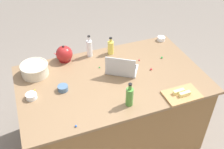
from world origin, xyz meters
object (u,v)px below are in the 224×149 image
Objects in this scene: bottle_oil at (111,47)px; cutting_board at (182,95)px; mixing_bowl_large at (35,69)px; bottle_vinegar at (89,48)px; ramekin_wide at (161,39)px; butter_stick_right at (185,94)px; kettle at (64,54)px; butter_stick_left at (179,92)px; ramekin_medium at (31,96)px; bottle_olive at (130,96)px; laptop at (122,69)px; ramekin_small at (63,88)px.

bottle_oil reaches higher than cutting_board.
bottle_oil is 0.97m from cutting_board.
mixing_bowl_large is at bearing 6.10° from bottle_oil.
ramekin_wide is at bearing -179.23° from bottle_vinegar.
bottle_vinegar is at bearing -56.93° from butter_stick_right.
bottle_oil is 0.96× the size of kettle.
ramekin_medium is (1.28, -0.43, -0.01)m from butter_stick_left.
bottle_oil is (-0.23, 0.04, -0.02)m from bottle_vinegar.
bottle_oil reaches higher than mixing_bowl_large.
bottle_oil is 0.99m from butter_stick_right.
butter_stick_left is 0.06m from butter_stick_right.
bottle_vinegar is 2.32× the size of butter_stick_left.
bottle_oil is at bearing -68.07° from butter_stick_left.
cutting_board is 0.04m from butter_stick_right.
bottle_olive is 0.83m from bottle_oil.
butter_stick_left is (-0.35, 0.87, -0.05)m from bottle_oil.
butter_stick_left is 1.00× the size of butter_stick_right.
bottle_vinegar reaches higher than bottle_oil.
butter_stick_right is at bearing 126.94° from butter_stick_left.
laptop reaches higher than mixing_bowl_large.
bottle_vinegar reaches higher than ramekin_medium.
cutting_board is (-0.39, 0.52, -0.04)m from laptop.
bottle_vinegar is 2.57× the size of ramekin_small.
bottle_oil is (-0.85, -0.09, 0.02)m from mixing_bowl_large.
bottle_olive reaches higher than ramekin_small.
butter_stick_left is at bearing 126.21° from laptop.
butter_stick_left is 1.19× the size of ramekin_wide.
bottle_oil reaches higher than butter_stick_right.
butter_stick_left reaches higher than ramekin_wide.
bottle_oil is (-0.13, -0.82, -0.01)m from bottle_olive.
mixing_bowl_large is at bearing 5.21° from ramekin_wide.
ramekin_wide is (-1.52, -0.14, -0.04)m from mixing_bowl_large.
cutting_board is at bearing 172.51° from bottle_olive.
ramekin_small is (0.12, 0.48, -0.05)m from kettle.
bottle_olive reaches higher than bottle_oil.
kettle is 2.12× the size of ramekin_medium.
cutting_board is 3.32× the size of ramekin_medium.
bottle_vinegar reaches higher than cutting_board.
bottle_olive is 0.72× the size of cutting_board.
kettle is 0.50m from ramekin_small.
laptop is 1.59× the size of bottle_olive.
bottle_vinegar is 0.24m from bottle_oil.
ramekin_wide is (-0.67, -0.05, -0.06)m from bottle_oil.
butter_stick_right is 1.13m from ramekin_small.
bottle_vinegar is at bearing -130.85° from ramekin_small.
mixing_bowl_large reaches higher than ramekin_wide.
bottle_olive reaches higher than kettle.
ramekin_small is at bearing 34.09° from bottle_oil.
kettle is 2.31× the size of ramekin_wide.
butter_stick_right is 1.40m from ramekin_medium.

